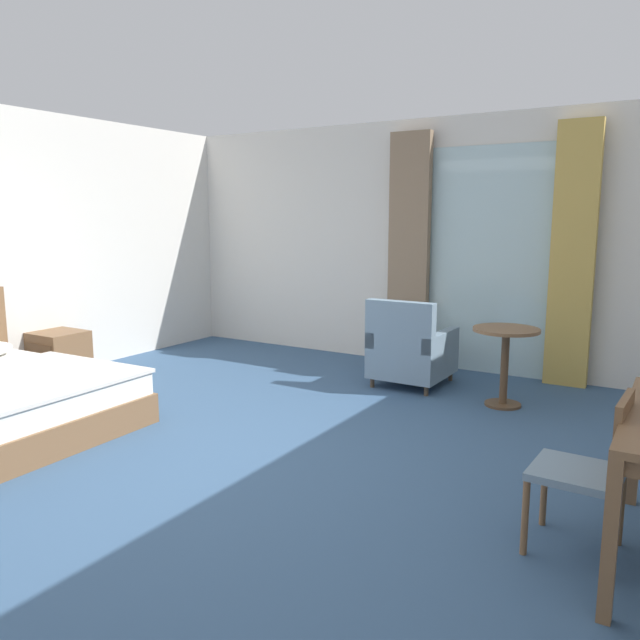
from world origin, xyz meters
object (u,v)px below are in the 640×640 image
nightstand (59,356)px  desk_chair (593,465)px  armchair_by_window (411,352)px  round_cafe_table (505,350)px

nightstand → desk_chair: bearing=-8.5°
nightstand → armchair_by_window: armchair_by_window is taller
desk_chair → armchair_by_window: 3.27m
nightstand → desk_chair: (5.32, -0.80, 0.22)m
armchair_by_window → nightstand: bearing=-152.0°
desk_chair → round_cafe_table: 2.55m
desk_chair → armchair_by_window: armchair_by_window is taller
armchair_by_window → round_cafe_table: bearing=-11.6°
desk_chair → round_cafe_table: bearing=114.7°
desk_chair → armchair_by_window: size_ratio=0.95×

